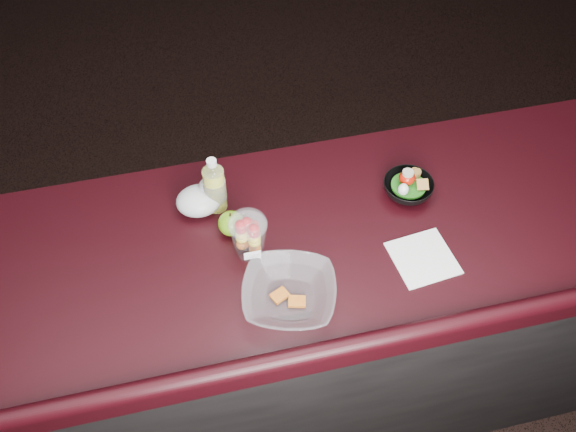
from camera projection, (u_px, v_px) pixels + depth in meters
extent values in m
cube|color=black|center=(298.00, 332.00, 2.18)|extent=(4.00, 0.65, 0.98)
cube|color=black|center=(301.00, 242.00, 1.78)|extent=(4.06, 0.71, 0.04)
cylinder|color=yellow|center=(215.00, 189.00, 1.78)|extent=(0.06, 0.06, 0.15)
cylinder|color=white|center=(215.00, 189.00, 1.78)|extent=(0.06, 0.06, 0.15)
cone|color=white|center=(212.00, 168.00, 1.72)|extent=(0.06, 0.06, 0.03)
cylinder|color=white|center=(211.00, 163.00, 1.70)|extent=(0.03, 0.03, 0.02)
cylinder|color=#072D99|center=(215.00, 189.00, 1.78)|extent=(0.06, 0.06, 0.07)
ellipsoid|color=white|center=(248.00, 224.00, 1.65)|extent=(0.10, 0.10, 0.06)
ellipsoid|color=#549210|center=(231.00, 223.00, 1.76)|extent=(0.07, 0.07, 0.07)
cylinder|color=black|center=(230.00, 215.00, 1.73)|extent=(0.01, 0.01, 0.01)
ellipsoid|color=silver|center=(199.00, 201.00, 1.80)|extent=(0.13, 0.11, 0.08)
sphere|color=silver|center=(208.00, 187.00, 1.79)|extent=(0.05, 0.05, 0.05)
imported|color=black|center=(408.00, 188.00, 1.85)|extent=(0.18, 0.18, 0.05)
cylinder|color=#0F470C|center=(408.00, 186.00, 1.85)|extent=(0.10, 0.10, 0.01)
ellipsoid|color=#AC1507|center=(407.00, 178.00, 1.83)|extent=(0.05, 0.05, 0.04)
cylinder|color=beige|center=(408.00, 173.00, 1.82)|extent=(0.03, 0.03, 0.01)
ellipsoid|color=white|center=(403.00, 189.00, 1.82)|extent=(0.03, 0.03, 0.04)
imported|color=silver|center=(289.00, 294.00, 1.62)|extent=(0.30, 0.30, 0.06)
cube|color=#990F0C|center=(280.00, 295.00, 1.63)|extent=(0.05, 0.05, 0.01)
cube|color=#990F0C|center=(297.00, 301.00, 1.62)|extent=(0.05, 0.04, 0.01)
cube|color=white|center=(423.00, 258.00, 1.72)|extent=(0.18, 0.18, 0.00)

